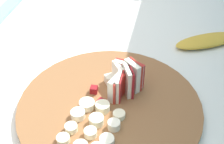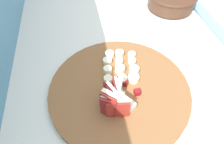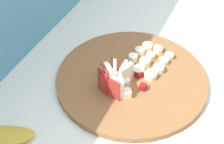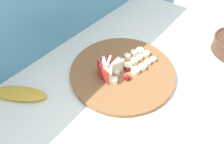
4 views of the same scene
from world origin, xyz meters
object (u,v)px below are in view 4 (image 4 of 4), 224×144
object	(u,v)px
banana_slice_rows	(137,60)
banana_peel	(19,94)
apple_dice_pile	(120,73)
apple_wedge_fan	(108,69)
cutting_board	(122,71)

from	to	relation	value
banana_slice_rows	banana_peel	xyz separation A→B (m)	(-0.34, 0.21, -0.01)
apple_dice_pile	banana_slice_rows	world-z (taller)	apple_dice_pile
banana_slice_rows	apple_wedge_fan	bearing A→B (deg)	160.31
cutting_board	banana_slice_rows	bearing A→B (deg)	-15.69
cutting_board	apple_wedge_fan	bearing A→B (deg)	155.70
cutting_board	apple_dice_pile	world-z (taller)	apple_dice_pile
cutting_board	banana_slice_rows	distance (m)	0.07
apple_wedge_fan	banana_slice_rows	size ratio (longest dim) A/B	0.65
apple_wedge_fan	banana_slice_rows	world-z (taller)	apple_wedge_fan
apple_wedge_fan	banana_slice_rows	bearing A→B (deg)	-19.69
apple_wedge_fan	apple_dice_pile	distance (m)	0.05
cutting_board	apple_wedge_fan	distance (m)	0.07
apple_wedge_fan	apple_dice_pile	world-z (taller)	apple_wedge_fan
apple_wedge_fan	banana_peel	distance (m)	0.28
apple_wedge_fan	apple_dice_pile	xyz separation A→B (m)	(0.03, -0.03, -0.02)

